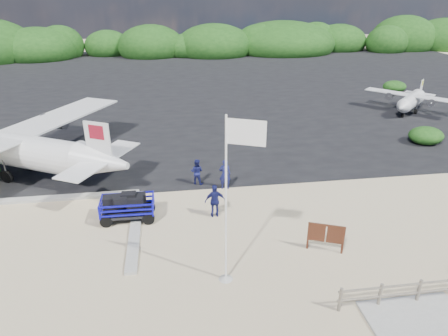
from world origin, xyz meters
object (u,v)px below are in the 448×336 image
(crew_a, at_px, (225,174))
(crew_c, at_px, (215,201))
(baggage_cart, at_px, (129,219))
(flagpole, at_px, (226,279))
(signboard, at_px, (324,251))
(aircraft_small, at_px, (80,85))
(aircraft_large, at_px, (286,90))
(crew_b, at_px, (197,172))

(crew_a, relative_size, crew_c, 1.03)
(baggage_cart, relative_size, crew_a, 1.55)
(flagpole, relative_size, signboard, 4.06)
(crew_a, bearing_deg, baggage_cart, 33.03)
(baggage_cart, height_order, signboard, baggage_cart)
(baggage_cart, height_order, aircraft_small, aircraft_small)
(baggage_cart, xyz_separation_m, crew_a, (5.21, 2.63, 0.90))
(signboard, relative_size, crew_a, 0.93)
(aircraft_small, bearing_deg, flagpole, 65.54)
(flagpole, relative_size, crew_c, 3.86)
(crew_a, xyz_separation_m, aircraft_large, (10.14, 22.46, -0.90))
(flagpole, distance_m, crew_c, 4.86)
(baggage_cart, distance_m, aircraft_large, 29.42)
(flagpole, xyz_separation_m, signboard, (4.54, 1.22, 0.00))
(crew_c, xyz_separation_m, aircraft_large, (11.07, 25.40, -0.88))
(aircraft_large, bearing_deg, crew_b, 90.14)
(crew_c, bearing_deg, signboard, 138.90)
(aircraft_small, bearing_deg, aircraft_large, 123.08)
(baggage_cart, bearing_deg, aircraft_small, 104.91)
(aircraft_large, bearing_deg, aircraft_small, 14.26)
(flagpole, bearing_deg, signboard, 15.01)
(crew_a, xyz_separation_m, crew_c, (-0.93, -2.94, -0.02))
(crew_c, relative_size, aircraft_small, 0.25)
(aircraft_large, bearing_deg, crew_a, 94.18)
(baggage_cart, bearing_deg, crew_b, 43.85)
(flagpole, distance_m, signboard, 4.70)
(crew_b, relative_size, aircraft_small, 0.23)
(baggage_cart, relative_size, crew_c, 1.59)
(crew_c, bearing_deg, flagpole, 86.04)
(baggage_cart, height_order, aircraft_large, aircraft_large)
(aircraft_small, bearing_deg, signboard, 72.54)
(flagpole, height_order, crew_c, flagpole)
(baggage_cart, xyz_separation_m, crew_c, (4.29, -0.31, 0.88))
(baggage_cart, xyz_separation_m, signboard, (8.66, -3.87, 0.00))
(crew_b, height_order, aircraft_small, crew_b)
(crew_a, bearing_deg, flagpole, 88.20)
(flagpole, height_order, crew_a, flagpole)
(aircraft_small, bearing_deg, baggage_cart, 61.37)
(crew_b, distance_m, aircraft_large, 24.62)
(crew_a, height_order, crew_b, crew_a)
(baggage_cart, height_order, crew_a, crew_a)
(flagpole, height_order, aircraft_small, flagpole)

